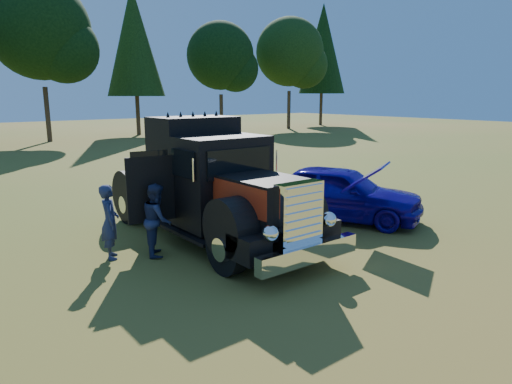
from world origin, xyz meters
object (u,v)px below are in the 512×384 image
at_px(spectator_far, 157,220).
at_px(spectator_near, 110,222).
at_px(hotrod_coupe, 340,192).
at_px(diamond_t_truck, 213,189).

bearing_deg(spectator_far, spectator_near, 90.12).
xyz_separation_m(hotrod_coupe, spectator_near, (-6.39, 0.94, 0.04)).
bearing_deg(hotrod_coupe, diamond_t_truck, 170.26).
bearing_deg(diamond_t_truck, spectator_far, -174.41).
bearing_deg(hotrod_coupe, spectator_far, 174.67).
distance_m(hotrod_coupe, spectator_far, 5.50).
xyz_separation_m(spectator_near, spectator_far, (0.91, -0.43, -0.01)).
relative_size(diamond_t_truck, spectator_near, 4.33).
bearing_deg(spectator_near, hotrod_coupe, -80.07).
relative_size(spectator_near, spectator_far, 1.02).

